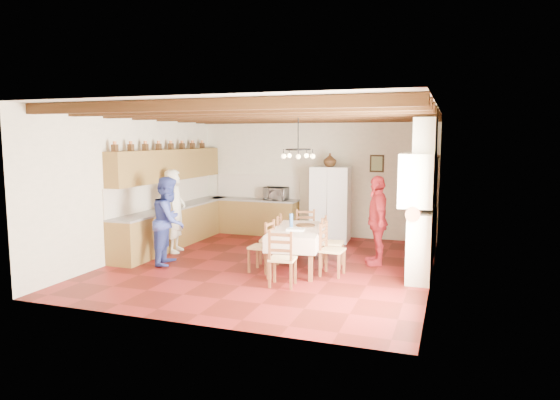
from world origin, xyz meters
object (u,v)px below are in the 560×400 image
at_px(chair_left_far, 271,239).
at_px(person_man, 175,211).
at_px(chair_left_near, 261,246).
at_px(chair_right_far, 332,242).
at_px(chair_end_far, 305,233).
at_px(refrigerator, 331,204).
at_px(person_woman_red, 377,220).
at_px(chair_end_near, 283,258).
at_px(chair_right_near, 332,249).
at_px(dining_table, 298,233).
at_px(hutch, 425,204).
at_px(microwave, 276,194).
at_px(person_woman_blue, 169,221).

height_order(chair_left_far, person_man, person_man).
relative_size(chair_left_near, chair_right_far, 1.00).
relative_size(chair_left_near, chair_end_far, 1.00).
distance_m(refrigerator, chair_right_far, 2.47).
distance_m(chair_left_far, person_woman_red, 2.11).
bearing_deg(chair_left_near, person_man, -107.33).
bearing_deg(chair_end_near, chair_right_near, -130.66).
distance_m(chair_right_far, person_woman_red, 0.98).
bearing_deg(dining_table, chair_end_near, -85.59).
xyz_separation_m(hutch, microwave, (-3.68, 0.70, 0.02)).
distance_m(refrigerator, chair_left_near, 3.23).
distance_m(chair_right_near, chair_right_far, 0.64).
distance_m(hutch, person_woman_blue, 5.42).
height_order(chair_left_far, chair_end_far, same).
distance_m(dining_table, microwave, 3.40).
bearing_deg(chair_end_far, person_woman_blue, -163.08).
relative_size(chair_left_near, chair_left_far, 1.00).
height_order(refrigerator, chair_left_far, refrigerator).
height_order(chair_end_far, microwave, microwave).
relative_size(refrigerator, person_man, 0.99).
height_order(dining_table, microwave, microwave).
bearing_deg(chair_left_near, microwave, -161.43).
distance_m(chair_left_near, chair_left_far, 0.68).
relative_size(hutch, chair_left_far, 2.16).
bearing_deg(chair_end_near, person_woman_blue, -20.48).
distance_m(chair_right_far, person_woman_blue, 3.20).
distance_m(chair_right_near, person_woman_blue, 3.24).
height_order(chair_end_far, person_woman_blue, person_woman_blue).
distance_m(dining_table, chair_left_near, 0.73).
xyz_separation_m(refrigerator, chair_end_far, (-0.14, -1.67, -0.41)).
bearing_deg(chair_right_far, chair_end_far, 43.34).
relative_size(person_man, microwave, 3.10).
bearing_deg(chair_left_far, person_man, -104.71).
bearing_deg(refrigerator, person_man, -144.97).
bearing_deg(chair_left_far, chair_end_near, 17.61).
relative_size(hutch, chair_right_far, 2.16).
height_order(person_man, person_woman_red, person_man).
bearing_deg(microwave, chair_right_near, -52.64).
height_order(hutch, chair_left_near, hutch).
relative_size(refrigerator, person_woman_red, 1.02).
distance_m(chair_end_near, person_man, 3.44).
bearing_deg(chair_end_near, microwave, -74.75).
bearing_deg(refrigerator, person_woman_blue, -130.54).
height_order(chair_right_far, microwave, microwave).
relative_size(chair_left_far, person_man, 0.53).
bearing_deg(refrigerator, hutch, -14.57).
xyz_separation_m(chair_right_far, person_man, (-3.49, 0.09, 0.42)).
relative_size(chair_right_near, microwave, 1.66).
height_order(refrigerator, microwave, refrigerator).
height_order(chair_left_near, person_man, person_man).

